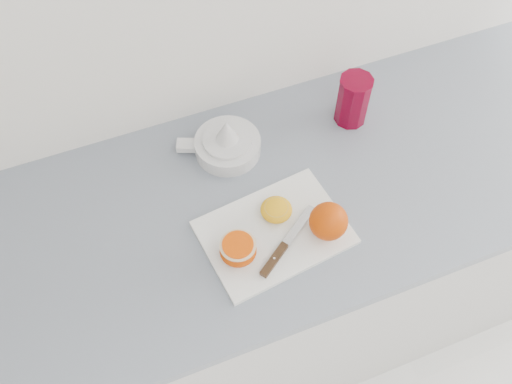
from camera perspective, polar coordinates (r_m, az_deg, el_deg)
counter at (r=1.73m, az=3.28°, el=-7.61°), size 2.63×0.64×0.89m
cutting_board at (r=1.27m, az=1.83°, el=-4.06°), size 0.34×0.26×0.01m
whole_orange at (r=1.23m, az=7.26°, el=-2.93°), size 0.08×0.08×0.08m
half_orange at (r=1.21m, az=-1.80°, el=-5.79°), size 0.08×0.08×0.05m
squeezed_shell at (r=1.27m, az=2.04°, el=-1.77°), size 0.07×0.07×0.03m
paring_knife at (r=1.23m, az=2.28°, el=-6.14°), size 0.18×0.13×0.01m
citrus_juicer at (r=1.38m, az=-2.95°, el=4.89°), size 0.20×0.16×0.11m
red_tumbler at (r=1.44m, az=9.65°, el=8.93°), size 0.08×0.08×0.14m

